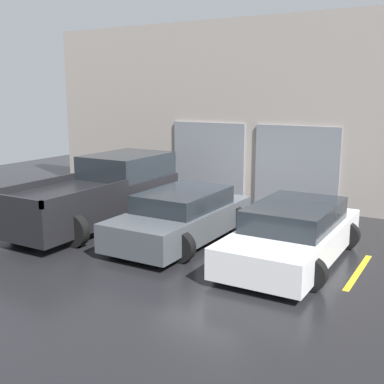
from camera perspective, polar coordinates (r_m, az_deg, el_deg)
name	(u,v)px	position (r m, az deg, el deg)	size (l,w,h in m)	color
ground_plane	(211,225)	(12.95, 2.32, -3.96)	(28.00, 28.00, 0.00)	black
shophouse_building	(261,113)	(15.47, 8.22, 9.20)	(16.08, 0.68, 5.75)	#9E9389
pickup_truck	(101,193)	(13.30, -10.73, -0.08)	(2.53, 5.36, 1.76)	black
sedan_white	(293,234)	(10.42, 11.90, -4.86)	(2.21, 4.42, 1.21)	white
sedan_side	(182,217)	(11.53, -1.20, -2.94)	(2.20, 4.21, 1.21)	#474C51
parking_stripe_far_left	(58,218)	(14.20, -15.63, -2.96)	(0.12, 2.20, 0.01)	gold
parking_stripe_left	(136,232)	(12.42, -6.69, -4.70)	(0.12, 2.20, 0.01)	gold
parking_stripe_centre	(233,249)	(11.05, 4.90, -6.77)	(0.12, 2.20, 0.01)	gold
parking_stripe_right	(358,272)	(10.25, 19.11, -8.91)	(0.12, 2.20, 0.01)	gold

